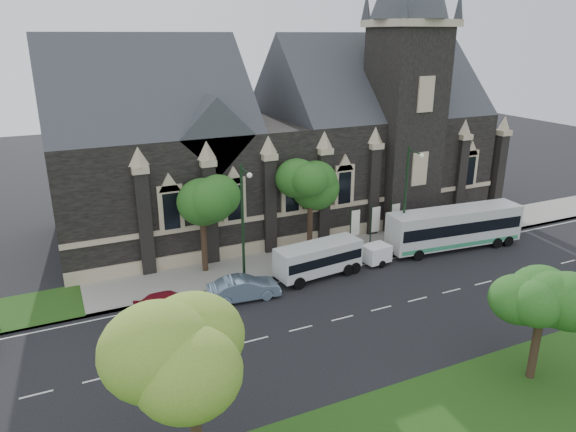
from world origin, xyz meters
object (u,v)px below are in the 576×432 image
box_trailer (376,253)px  tree_walk_right (312,185)px  banner_flag_center (374,222)px  sedan (244,288)px  banner_flag_left (354,226)px  tour_coach (455,227)px  tree_park_east (543,297)px  tree_walk_left (204,200)px  banner_flag_right (394,219)px  shuttle_bus (319,258)px  street_lamp_mid (244,219)px  street_lamp_near (407,195)px  tree_park_near (195,344)px  car_far_red (168,302)px

box_trailer → tree_walk_right: bearing=121.3°
banner_flag_center → tree_walk_right: bearing=161.4°
sedan → banner_flag_left: bearing=-66.1°
tour_coach → tree_park_east: bearing=-113.1°
tree_walk_left → banner_flag_right: size_ratio=1.91×
banner_flag_left → sedan: (-11.12, -3.87, -1.57)m
shuttle_bus → street_lamp_mid: bearing=164.4°
banner_flag_center → banner_flag_right: size_ratio=1.00×
tree_park_east → banner_flag_center: size_ratio=1.57×
street_lamp_near → banner_flag_left: street_lamp_near is taller
street_lamp_mid → tree_walk_right: bearing=26.6°
tree_park_near → box_trailer: bearing=39.0°
tree_walk_left → box_trailer: tree_walk_left is taller
banner_flag_left → street_lamp_near: bearing=-27.2°
tree_park_near → tree_walk_left: tree_park_near is taller
shuttle_bus → box_trailer: 5.21m
banner_flag_center → tour_coach: (6.26, -2.80, -0.48)m
tour_coach → car_far_red: bearing=-173.1°
tree_walk_right → tree_walk_left: 9.01m
banner_flag_center → tree_park_east: bearing=-96.6°
tree_park_east → box_trailer: tree_park_east is taller
tour_coach → banner_flag_left: bearing=166.5°
tree_walk_right → banner_flag_center: (5.08, -1.71, -3.43)m
tree_walk_left → car_far_red: 8.35m
banner_flag_right → car_far_red: 20.65m
tree_walk_left → sedan: 7.50m
shuttle_bus → car_far_red: bearing=177.3°
banner_flag_right → box_trailer: banner_flag_right is taller
tree_walk_left → street_lamp_near: (15.80, -3.61, -0.62)m
tree_walk_left → tour_coach: bearing=-12.5°
shuttle_bus → box_trailer: shuttle_bus is taller
shuttle_bus → car_far_red: size_ratio=1.57×
tree_walk_right → tour_coach: (11.33, -4.51, -3.91)m
tree_park_east → shuttle_bus: bearing=106.7°
shuttle_bus → car_far_red: 11.58m
tree_walk_left → tree_walk_right: bearing=0.1°
banner_flag_center → banner_flag_right: (2.00, 0.00, 0.00)m
street_lamp_mid → tree_park_near: bearing=-116.1°
tree_park_near → tree_park_east: bearing=-1.8°
street_lamp_near → banner_flag_right: 3.34m
tree_walk_left → car_far_red: bearing=-128.8°
banner_flag_center → car_far_red: bearing=-169.1°
sedan → tree_park_near: bearing=158.2°
tree_walk_left → tree_park_east: bearing=-59.1°
street_lamp_near → street_lamp_mid: (-14.00, 0.00, 0.00)m
shuttle_bus → sedan: shuttle_bus is taller
car_far_red → tree_park_near: bearing=172.8°
tree_park_near → box_trailer: size_ratio=2.80×
shuttle_bus → street_lamp_near: bearing=0.1°
tour_coach → car_far_red: tour_coach is taller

